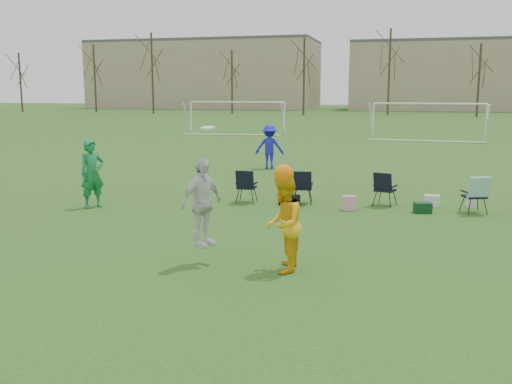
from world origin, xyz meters
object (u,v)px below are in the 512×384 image
(goal_left, at_px, (237,108))
(fielder_green_near, at_px, (92,174))
(fielder_blue, at_px, (269,147))
(goal_mid, at_px, (429,111))
(center_contest, at_px, (251,214))

(goal_left, bearing_deg, fielder_green_near, -86.44)
(goal_left, bearing_deg, fielder_blue, -74.48)
(fielder_blue, bearing_deg, goal_left, -79.44)
(goal_mid, bearing_deg, fielder_green_near, -106.44)
(fielder_green_near, relative_size, fielder_blue, 1.04)
(goal_left, height_order, goal_mid, same)
(fielder_blue, distance_m, goal_left, 20.29)
(fielder_blue, height_order, center_contest, center_contest)
(goal_left, bearing_deg, goal_mid, -13.13)
(fielder_blue, xyz_separation_m, goal_mid, (6.90, 16.98, 1.01))
(fielder_green_near, xyz_separation_m, goal_mid, (9.76, 26.19, 0.97))
(fielder_blue, xyz_separation_m, center_contest, (2.89, -13.47, 0.10))
(center_contest, xyz_separation_m, goal_left, (-9.99, 32.45, 0.90))
(fielder_green_near, distance_m, center_contest, 7.16)
(center_contest, bearing_deg, goal_left, 107.11)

